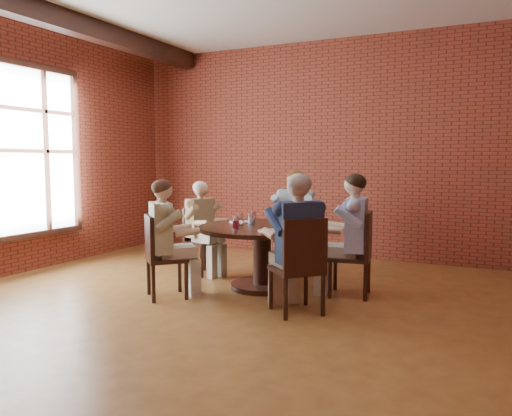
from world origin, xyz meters
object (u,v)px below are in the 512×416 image
at_px(chair_b, 296,232).
at_px(diner_c, 203,228).
at_px(chair_c, 199,238).
at_px(diner_e, 297,244).
at_px(chair_a, 358,251).
at_px(diner_a, 350,235).
at_px(chair_d, 159,253).
at_px(diner_b, 294,220).
at_px(smartphone, 291,230).
at_px(dining_table, 262,244).
at_px(chair_e, 300,263).
at_px(diner_d, 166,239).

height_order(chair_b, diner_c, diner_c).
distance_m(chair_c, diner_e, 2.11).
relative_size(chair_a, diner_a, 0.70).
height_order(chair_d, diner_e, diner_e).
distance_m(diner_b, smartphone, 1.39).
relative_size(dining_table, chair_d, 1.62).
bearing_deg(diner_a, chair_e, -22.89).
relative_size(diner_a, chair_e, 1.41).
xyz_separation_m(dining_table, chair_a, (1.12, 0.15, -0.01)).
relative_size(dining_table, diner_a, 1.09).
xyz_separation_m(chair_a, diner_b, (-1.15, 0.97, 0.17)).
height_order(chair_a, chair_c, chair_a).
relative_size(dining_table, chair_b, 1.55).
bearing_deg(chair_e, chair_d, -41.66).
distance_m(chair_a, diner_e, 0.98).
distance_m(chair_a, chair_c, 2.22).
bearing_deg(chair_c, diner_d, -147.40).
distance_m(chair_a, diner_a, 0.19).
bearing_deg(diner_c, diner_b, -33.39).
bearing_deg(chair_b, diner_b, -90.00).
xyz_separation_m(diner_b, chair_d, (-0.81, -2.00, -0.19)).
bearing_deg(diner_d, diner_a, -108.17).
relative_size(chair_a, chair_b, 0.99).
relative_size(chair_d, smartphone, 6.41).
distance_m(chair_b, diner_b, 0.19).
xyz_separation_m(dining_table, diner_d, (-0.79, -0.81, 0.13)).
xyz_separation_m(chair_a, chair_c, (-2.22, 0.20, -0.03)).
bearing_deg(diner_b, chair_d, -113.87).
bearing_deg(diner_b, chair_a, -41.97).
bearing_deg(chair_b, diner_c, -139.84).
bearing_deg(chair_e, diner_c, -76.53).
bearing_deg(chair_c, chair_a, -77.30).
xyz_separation_m(diner_a, smartphone, (-0.59, -0.32, 0.07)).
height_order(chair_a, diner_e, diner_e).
bearing_deg(chair_d, chair_c, -34.39).
height_order(diner_d, smartphone, diner_d).
distance_m(chair_b, chair_e, 2.16).
bearing_deg(dining_table, chair_d, -134.11).
distance_m(diner_b, chair_d, 2.17).
height_order(diner_b, diner_c, diner_b).
bearing_deg(dining_table, chair_b, 91.78).
distance_m(chair_b, diner_c, 1.33).
height_order(chair_d, smartphone, chair_d).
distance_m(chair_b, diner_e, 2.08).
bearing_deg(chair_c, chair_e, -103.33).
bearing_deg(diner_e, diner_a, -155.07).
height_order(dining_table, chair_e, chair_e).
distance_m(chair_a, diner_d, 2.14).
relative_size(diner_b, smartphone, 9.59).
relative_size(diner_c, smartphone, 8.61).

